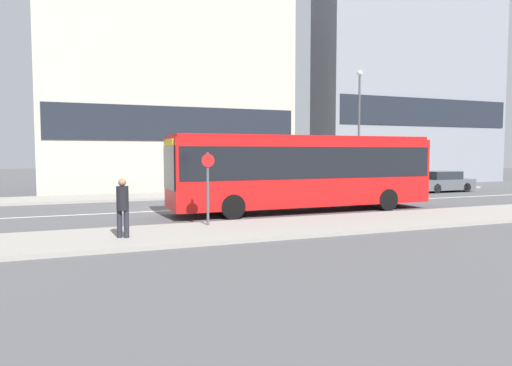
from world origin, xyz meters
The scene contains 12 objects.
ground_plane centered at (0.00, 0.00, 0.00)m, with size 120.00×120.00×0.00m, color #4F4F51.
sidewalk_near centered at (0.00, -6.25, 0.07)m, with size 44.00×3.50×0.13m.
sidewalk_far centered at (0.00, 6.25, 0.07)m, with size 44.00×3.50×0.13m.
lane_centerline centered at (0.00, 0.00, 0.00)m, with size 41.80×0.16×0.01m.
apartment_block_left_tower centered at (1.22, 12.96, 8.03)m, with size 16.83×7.00×16.08m.
apartment_block_right_tower centered at (21.54, 11.52, 10.54)m, with size 17.11×4.11×21.09m.
city_bus centered at (4.24, -2.32, 1.88)m, with size 11.66×2.48×3.27m.
parked_car_0 centered at (12.34, 3.30, 0.62)m, with size 3.97×1.87×1.30m.
parked_car_1 centered at (17.26, 3.23, 0.63)m, with size 3.94×1.79×1.34m.
pedestrian_near_stop centered at (-3.71, -6.57, 1.10)m, with size 0.34×0.34×1.70m.
bus_stop_sign centered at (-0.84, -5.26, 1.57)m, with size 0.44×0.12×2.44m.
street_lamp centered at (12.42, 5.63, 4.81)m, with size 0.36×0.36×7.78m.
Camera 1 is at (-4.85, -20.00, 2.58)m, focal length 32.00 mm.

